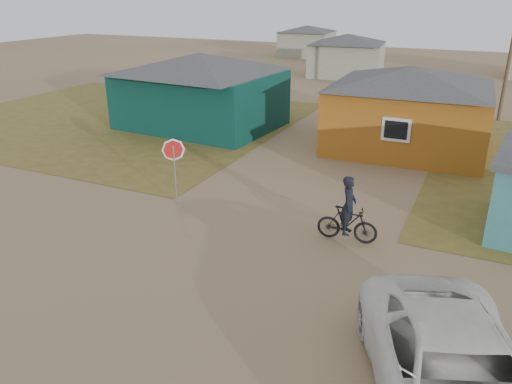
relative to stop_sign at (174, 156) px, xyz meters
The scene contains 10 objects.
ground 5.48m from the stop_sign, 45.07° to the right, with size 120.00×120.00×0.00m, color #8F7352.
grass_nw 14.04m from the stop_sign, 137.94° to the left, with size 20.00×18.00×0.00m, color olive.
house_teal 10.96m from the stop_sign, 116.21° to the left, with size 8.93×7.08×4.00m.
house_yellow 12.03m from the stop_sign, 59.18° to the left, with size 7.72×6.76×3.90m.
house_pale_west 30.42m from the stop_sign, 94.41° to the left, with size 7.04×6.15×3.60m.
house_pale_north 43.57m from the stop_sign, 103.72° to the left, with size 6.28×5.81×3.40m.
utility_pole_near 21.09m from the stop_sign, 61.00° to the left, with size 1.40×0.20×8.00m.
stop_sign is the anchor object (origin of this frame).
cyclist 6.30m from the stop_sign, ahead, with size 1.86×0.69×2.07m.
vehicle 11.43m from the stop_sign, 31.35° to the right, with size 2.74×5.95×1.65m, color white.
Camera 1 is at (5.80, -9.88, 7.07)m, focal length 35.00 mm.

